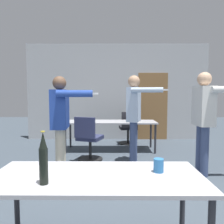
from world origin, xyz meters
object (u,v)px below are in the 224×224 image
(office_chair_far_left, at_px, (128,129))
(person_right_polo, at_px, (204,113))
(person_near_casual, at_px, (134,110))
(office_chair_mid_tucked, at_px, (89,140))
(beer_bottle, at_px, (43,159))
(person_far_watching, at_px, (61,117))
(drink_cup, at_px, (159,165))

(office_chair_far_left, bearing_deg, person_right_polo, -70.24)
(person_near_casual, bearing_deg, office_chair_far_left, -163.28)
(office_chair_mid_tucked, height_order, beer_bottle, beer_bottle)
(person_right_polo, relative_size, person_near_casual, 1.00)
(person_right_polo, height_order, office_chair_mid_tucked, person_right_polo)
(person_right_polo, bearing_deg, person_near_casual, -119.73)
(person_near_casual, height_order, person_far_watching, person_near_casual)
(office_chair_far_left, relative_size, office_chair_mid_tucked, 0.98)
(person_right_polo, distance_m, person_near_casual, 1.28)
(person_right_polo, distance_m, beer_bottle, 2.99)
(person_far_watching, distance_m, office_chair_far_left, 2.79)
(person_near_casual, height_order, beer_bottle, person_near_casual)
(person_near_casual, height_order, drink_cup, person_near_casual)
(office_chair_far_left, xyz_separation_m, office_chair_mid_tucked, (-0.94, -1.55, 0.01))
(office_chair_far_left, xyz_separation_m, drink_cup, (-0.04, -4.24, 0.36))
(person_near_casual, distance_m, office_chair_mid_tucked, 1.14)
(person_far_watching, bearing_deg, person_right_polo, 88.18)
(person_near_casual, xyz_separation_m, person_far_watching, (-1.30, -0.67, -0.07))
(office_chair_far_left, distance_m, office_chair_mid_tucked, 1.82)
(drink_cup, bearing_deg, person_far_watching, 124.40)
(person_far_watching, bearing_deg, beer_bottle, 6.62)
(drink_cup, bearing_deg, person_right_polo, 58.61)
(office_chair_far_left, bearing_deg, person_far_watching, -124.80)
(person_far_watching, height_order, office_chair_mid_tucked, person_far_watching)
(office_chair_far_left, bearing_deg, drink_cup, -96.74)
(person_far_watching, relative_size, office_chair_far_left, 1.84)
(person_far_watching, bearing_deg, office_chair_mid_tucked, 152.74)
(person_right_polo, xyz_separation_m, person_far_watching, (-2.43, -0.07, -0.05))
(person_near_casual, bearing_deg, person_far_watching, -45.84)
(drink_cup, bearing_deg, office_chair_far_left, 89.43)
(person_near_casual, distance_m, office_chair_far_left, 1.84)
(person_near_casual, relative_size, office_chair_mid_tucked, 1.88)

